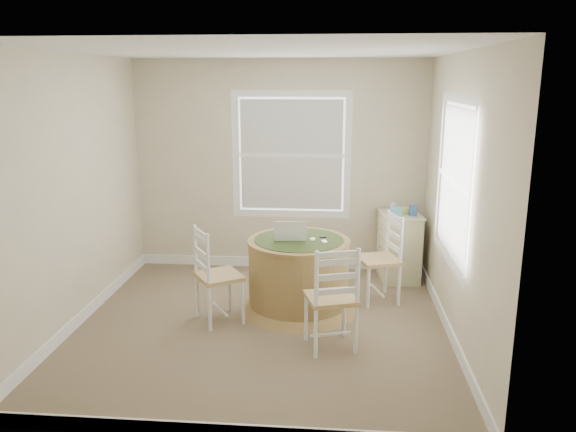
{
  "coord_description": "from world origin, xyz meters",
  "views": [
    {
      "loc": [
        0.69,
        -5.05,
        2.36
      ],
      "look_at": [
        0.22,
        0.45,
        1.01
      ],
      "focal_mm": 35.0,
      "sensor_mm": 36.0,
      "label": 1
    }
  ],
  "objects_px": {
    "chair_right": "(378,259)",
    "corner_chest": "(399,246)",
    "laptop": "(290,236)",
    "round_table": "(299,271)",
    "chair_near": "(331,297)",
    "chair_left": "(219,276)"
  },
  "relations": [
    {
      "from": "chair_left",
      "to": "laptop",
      "type": "xyz_separation_m",
      "value": [
        0.67,
        0.38,
        0.31
      ]
    },
    {
      "from": "chair_right",
      "to": "round_table",
      "type": "bearing_deg",
      "value": -89.06
    },
    {
      "from": "round_table",
      "to": "laptop",
      "type": "height_order",
      "value": "laptop"
    },
    {
      "from": "round_table",
      "to": "corner_chest",
      "type": "relative_size",
      "value": 1.52
    },
    {
      "from": "chair_right",
      "to": "laptop",
      "type": "distance_m",
      "value": 1.02
    },
    {
      "from": "laptop",
      "to": "chair_right",
      "type": "bearing_deg",
      "value": -169.47
    },
    {
      "from": "chair_left",
      "to": "corner_chest",
      "type": "bearing_deg",
      "value": -86.44
    },
    {
      "from": "round_table",
      "to": "chair_left",
      "type": "height_order",
      "value": "chair_left"
    },
    {
      "from": "corner_chest",
      "to": "round_table",
      "type": "bearing_deg",
      "value": -144.94
    },
    {
      "from": "corner_chest",
      "to": "laptop",
      "type": "bearing_deg",
      "value": -147.37
    },
    {
      "from": "round_table",
      "to": "chair_right",
      "type": "bearing_deg",
      "value": 4.25
    },
    {
      "from": "chair_left",
      "to": "chair_near",
      "type": "distance_m",
      "value": 1.2
    },
    {
      "from": "chair_near",
      "to": "round_table",
      "type": "bearing_deg",
      "value": -84.98
    },
    {
      "from": "chair_right",
      "to": "corner_chest",
      "type": "relative_size",
      "value": 1.17
    },
    {
      "from": "chair_left",
      "to": "round_table",
      "type": "bearing_deg",
      "value": -96.68
    },
    {
      "from": "chair_right",
      "to": "corner_chest",
      "type": "xyz_separation_m",
      "value": [
        0.3,
        0.73,
        -0.07
      ]
    },
    {
      "from": "chair_near",
      "to": "laptop",
      "type": "height_order",
      "value": "laptop"
    },
    {
      "from": "round_table",
      "to": "laptop",
      "type": "relative_size",
      "value": 3.45
    },
    {
      "from": "round_table",
      "to": "corner_chest",
      "type": "xyz_separation_m",
      "value": [
        1.13,
        1.02,
        -0.01
      ]
    },
    {
      "from": "round_table",
      "to": "chair_left",
      "type": "xyz_separation_m",
      "value": [
        -0.76,
        -0.37,
        0.06
      ]
    },
    {
      "from": "chair_right",
      "to": "corner_chest",
      "type": "distance_m",
      "value": 0.79
    },
    {
      "from": "round_table",
      "to": "chair_near",
      "type": "height_order",
      "value": "chair_near"
    }
  ]
}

